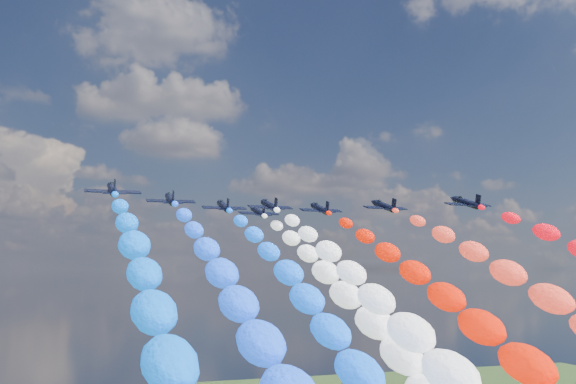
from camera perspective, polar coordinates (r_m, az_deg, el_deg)
name	(u,v)px	position (r m, az deg, el deg)	size (l,w,h in m)	color
jet_0	(112,189)	(119.67, -14.24, 0.21)	(9.16, 12.28, 2.71)	black
jet_1	(171,199)	(134.15, -9.64, -0.58)	(9.16, 12.28, 2.71)	black
jet_2	(224,206)	(147.38, -5.32, -1.16)	(9.16, 12.28, 2.71)	black
trail_2	(347,377)	(87.35, 4.88, -14.91)	(6.78, 123.88, 56.75)	#0C58FF
jet_3	(269,205)	(145.28, -1.53, -1.11)	(9.16, 12.28, 2.71)	black
trail_3	(430,379)	(87.20, 11.60, -14.82)	(6.78, 123.88, 56.75)	white
jet_4	(258,212)	(161.25, -2.47, -1.63)	(9.16, 12.28, 2.71)	black
trail_4	(386,361)	(102.27, 8.03, -13.62)	(6.78, 123.88, 56.75)	white
jet_5	(320,209)	(153.10, 2.65, -1.38)	(9.16, 12.28, 2.71)	black
trail_5	(502,369)	(97.29, 17.19, -13.78)	(6.78, 123.88, 56.75)	red
jet_6	(384,206)	(148.01, 7.91, -1.15)	(9.16, 12.28, 2.71)	black
jet_7	(466,203)	(143.63, 14.45, -0.85)	(9.16, 12.28, 2.71)	black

